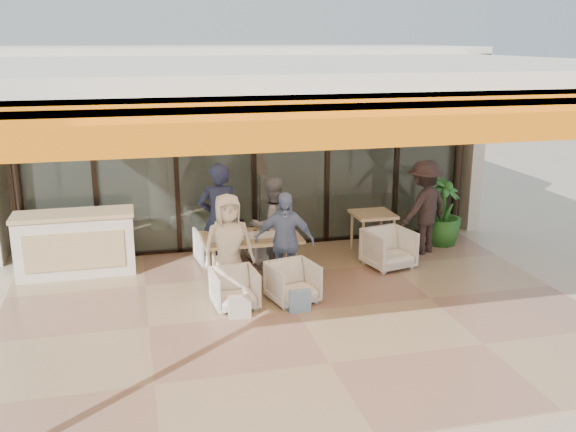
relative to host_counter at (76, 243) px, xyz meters
name	(u,v)px	position (x,y,z in m)	size (l,w,h in m)	color
ground	(297,313)	(3.03, -2.30, -0.53)	(70.00, 70.00, 0.00)	#C6B293
terrace_floor	(297,313)	(3.03, -2.30, -0.53)	(8.00, 6.00, 0.01)	tan
terrace_structure	(303,74)	(3.03, -2.56, 2.72)	(8.00, 6.00, 3.40)	silver
glass_storefront	(254,161)	(3.03, 0.70, 1.07)	(8.08, 0.10, 3.20)	#9EADA3
interior_block	(232,111)	(3.04, 3.02, 1.70)	(9.05, 3.62, 3.52)	silver
host_counter	(76,243)	(0.00, 0.00, 0.00)	(1.85, 0.65, 1.04)	silver
dining_table	(250,239)	(2.64, -0.94, 0.15)	(1.50, 0.90, 0.93)	tan
chair_far_left	(216,245)	(2.23, 0.00, -0.20)	(0.65, 0.61, 0.67)	white
chair_far_right	(265,242)	(3.07, 0.00, -0.22)	(0.61, 0.57, 0.62)	white
chair_near_left	(235,287)	(2.23, -1.90, -0.22)	(0.61, 0.57, 0.63)	white
chair_near_right	(293,281)	(3.07, -1.90, -0.20)	(0.64, 0.60, 0.65)	white
diner_navy	(219,220)	(2.23, -0.50, 0.38)	(0.66, 0.44, 1.82)	#1A1E3B
diner_grey	(271,224)	(3.07, -0.50, 0.25)	(0.76, 0.59, 1.55)	slate
diner_cream	(228,245)	(2.23, -1.40, 0.24)	(0.75, 0.49, 1.54)	beige
diner_periwinkle	(284,242)	(3.07, -1.40, 0.23)	(0.89, 0.37, 1.52)	#6C85B4
tote_bag_cream	(240,308)	(2.23, -2.30, -0.36)	(0.30, 0.10, 0.34)	silver
tote_bag_blue	(300,302)	(3.07, -2.30, -0.36)	(0.30, 0.10, 0.34)	#99BFD8
side_table	(373,219)	(4.97, -0.14, 0.11)	(0.70, 0.70, 0.74)	tan
side_chair	(389,247)	(4.97, -0.89, -0.17)	(0.70, 0.66, 0.72)	white
standing_woman	(424,208)	(5.83, -0.34, 0.30)	(1.08, 0.62, 1.67)	black
potted_palm	(443,211)	(6.38, 0.02, 0.11)	(0.72, 0.72, 1.29)	#1E5919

